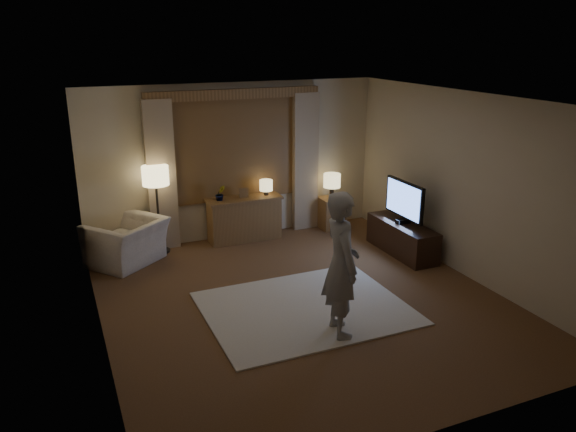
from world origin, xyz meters
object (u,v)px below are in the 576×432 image
person (341,264)px  tv_stand (402,238)px  side_table (331,213)px  sideboard (244,220)px  armchair (127,242)px

person → tv_stand: bearing=-40.3°
side_table → tv_stand: size_ratio=0.40×
sideboard → person: 3.44m
armchair → tv_stand: (4.06, -1.29, -0.09)m
sideboard → side_table: sideboard is taller
sideboard → tv_stand: 2.62m
side_table → person: size_ratio=0.33×
armchair → person: size_ratio=0.61×
person → sideboard: bearing=8.5°
sideboard → side_table: 1.62m
armchair → side_table: size_ratio=1.86×
sideboard → tv_stand: size_ratio=0.86×
tv_stand → person: size_ratio=0.82×
sideboard → tv_stand: sideboard is taller
tv_stand → person: bearing=-139.0°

